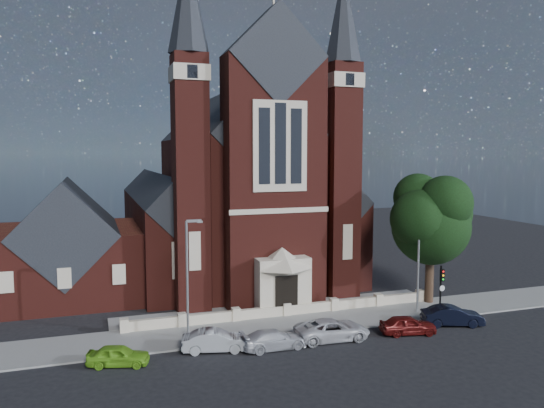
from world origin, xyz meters
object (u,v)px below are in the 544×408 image
at_px(street_lamp_right, 420,255).
at_px(car_navy, 452,316).
at_px(street_lamp_left, 188,272).
at_px(car_dark_red, 408,325).
at_px(car_silver_b, 274,339).
at_px(car_lime_van, 118,356).
at_px(street_tree, 434,221).
at_px(church, 231,194).
at_px(traffic_signal, 441,284).
at_px(car_silver_a, 215,341).
at_px(car_white_suv, 332,330).
at_px(parish_hall, 67,251).

height_order(street_lamp_right, car_navy, street_lamp_right).
relative_size(street_lamp_left, car_dark_red, 2.09).
distance_m(street_lamp_left, car_dark_red, 15.50).
xyz_separation_m(street_lamp_left, car_silver_b, (4.79, -3.60, -3.98)).
height_order(car_lime_van, car_silver_b, car_silver_b).
xyz_separation_m(street_tree, street_lamp_left, (-20.51, -1.71, -2.36)).
bearing_deg(church, car_silver_b, -97.89).
relative_size(traffic_signal, car_dark_red, 1.03).
distance_m(church, car_silver_b, 23.98).
xyz_separation_m(car_silver_a, car_navy, (17.41, -0.62, 0.03)).
xyz_separation_m(street_tree, car_silver_a, (-19.36, -4.50, -6.27)).
bearing_deg(car_navy, traffic_signal, 8.33).
distance_m(street_lamp_left, car_silver_a, 4.94).
height_order(church, street_lamp_right, church).
height_order(car_silver_b, car_navy, car_navy).
relative_size(street_tree, car_lime_van, 2.96).
relative_size(street_tree, car_silver_b, 2.49).
bearing_deg(street_lamp_right, car_lime_van, -172.09).
bearing_deg(car_dark_red, church, 27.99).
bearing_deg(street_lamp_right, street_tree, 34.26).
distance_m(church, car_lime_van, 26.57).
bearing_deg(car_dark_red, car_silver_a, 96.95).
relative_size(traffic_signal, car_silver_b, 0.93).
xyz_separation_m(traffic_signal, car_navy, (-0.35, -1.85, -1.87)).
bearing_deg(car_white_suv, street_lamp_left, 72.59).
bearing_deg(car_white_suv, car_dark_red, -94.35).
bearing_deg(traffic_signal, street_tree, 64.05).
distance_m(street_tree, car_navy, 8.31).
xyz_separation_m(church, street_tree, (12.60, -17.23, -1.23)).
bearing_deg(car_lime_van, car_dark_red, -77.24).
relative_size(street_lamp_right, traffic_signal, 2.02).
bearing_deg(car_navy, car_silver_a, 107.11).
distance_m(church, street_tree, 21.38).
distance_m(street_lamp_right, car_white_suv, 10.33).
bearing_deg(car_dark_red, car_navy, -70.01).
xyz_separation_m(parish_hall, car_dark_red, (22.54, -17.99, -3.35)).
distance_m(street_tree, car_silver_b, 17.76).
xyz_separation_m(parish_hall, car_silver_b, (12.88, -17.60, -3.39)).
xyz_separation_m(parish_hall, street_tree, (28.60, -12.29, 2.95)).
relative_size(parish_hall, street_lamp_right, 1.51).
bearing_deg(street_lamp_right, church, 118.04).
xyz_separation_m(street_lamp_left, traffic_signal, (18.91, -1.57, -2.02)).
bearing_deg(car_lime_van, car_silver_a, -71.22).
relative_size(street_lamp_left, traffic_signal, 2.02).
bearing_deg(car_white_suv, parish_hall, 47.43).
bearing_deg(traffic_signal, street_lamp_right, 120.01).
relative_size(parish_hall, car_silver_b, 2.84).
height_order(street_lamp_left, street_lamp_right, same).
distance_m(street_lamp_right, car_dark_red, 6.64).
bearing_deg(parish_hall, car_navy, -33.18).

